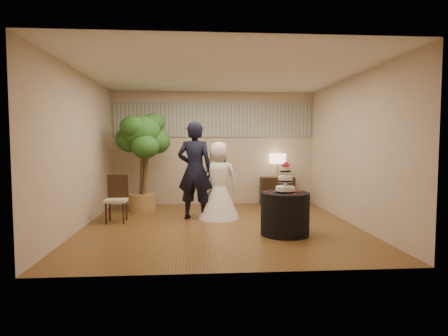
{
  "coord_description": "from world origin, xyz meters",
  "views": [
    {
      "loc": [
        -0.43,
        -6.83,
        1.56
      ],
      "look_at": [
        0.1,
        0.4,
        1.05
      ],
      "focal_mm": 30.0,
      "sensor_mm": 36.0,
      "label": 1
    }
  ],
  "objects": [
    {
      "name": "mural_border",
      "position": [
        0.0,
        2.48,
        2.1
      ],
      "size": [
        4.9,
        0.02,
        0.85
      ],
      "primitive_type": "cube",
      "color": "#9C9F91",
      "rests_on": "wall_back"
    },
    {
      "name": "bride",
      "position": [
        0.01,
        0.72,
        0.78
      ],
      "size": [
        0.92,
        0.92,
        1.57
      ],
      "primitive_type": "imported",
      "rotation": [
        0.0,
        0.0,
        3.21
      ],
      "color": "white",
      "rests_on": "floor"
    },
    {
      "name": "ficus_tree",
      "position": [
        -1.65,
        1.64,
        1.13
      ],
      "size": [
        1.49,
        1.49,
        2.26
      ],
      "primitive_type": null,
      "rotation": [
        0.0,
        0.0,
        -2.54
      ],
      "color": "#285B1E",
      "rests_on": "floor"
    },
    {
      "name": "wall_right",
      "position": [
        2.5,
        0.0,
        1.4
      ],
      "size": [
        0.06,
        5.0,
        2.8
      ],
      "primitive_type": "cube",
      "color": "#C2AB90",
      "rests_on": "ground"
    },
    {
      "name": "ceiling",
      "position": [
        0.0,
        0.0,
        2.8
      ],
      "size": [
        5.0,
        5.0,
        0.0
      ],
      "primitive_type": "cube",
      "color": "white",
      "rests_on": "wall_back"
    },
    {
      "name": "wall_back",
      "position": [
        0.0,
        2.5,
        1.4
      ],
      "size": [
        5.0,
        0.06,
        2.8
      ],
      "primitive_type": "cube",
      "color": "#C2AB90",
      "rests_on": "ground"
    },
    {
      "name": "cake_table",
      "position": [
        1.04,
        -0.73,
        0.36
      ],
      "size": [
        0.83,
        0.83,
        0.71
      ],
      "primitive_type": "cylinder",
      "rotation": [
        0.0,
        0.0,
        0.02
      ],
      "color": "black",
      "rests_on": "floor"
    },
    {
      "name": "wall_left",
      "position": [
        -2.5,
        0.0,
        1.4
      ],
      "size": [
        0.06,
        5.0,
        2.8
      ],
      "primitive_type": "cube",
      "color": "#C2AB90",
      "rests_on": "ground"
    },
    {
      "name": "groom",
      "position": [
        -0.47,
        0.69,
        0.98
      ],
      "size": [
        0.81,
        0.63,
        1.97
      ],
      "primitive_type": "imported",
      "rotation": [
        0.0,
        0.0,
        2.89
      ],
      "color": "black",
      "rests_on": "floor"
    },
    {
      "name": "side_chair",
      "position": [
        -1.99,
        0.46,
        0.46
      ],
      "size": [
        0.42,
        0.44,
        0.91
      ],
      "primitive_type": null,
      "rotation": [
        0.0,
        0.0,
        0.0
      ],
      "color": "black",
      "rests_on": "floor"
    },
    {
      "name": "wall_front",
      "position": [
        0.0,
        -2.5,
        1.4
      ],
      "size": [
        5.0,
        0.06,
        2.8
      ],
      "primitive_type": "cube",
      "color": "#C2AB90",
      "rests_on": "ground"
    },
    {
      "name": "table_lamp",
      "position": [
        1.56,
        2.25,
        0.98
      ],
      "size": [
        0.33,
        0.33,
        0.58
      ],
      "primitive_type": null,
      "color": "beige",
      "rests_on": "console"
    },
    {
      "name": "floor",
      "position": [
        0.0,
        0.0,
        0.0
      ],
      "size": [
        5.0,
        5.0,
        0.0
      ],
      "primitive_type": "cube",
      "color": "brown",
      "rests_on": "ground"
    },
    {
      "name": "console",
      "position": [
        1.56,
        2.25,
        0.34
      ],
      "size": [
        0.83,
        0.37,
        0.69
      ],
      "primitive_type": "cube",
      "rotation": [
        0.0,
        0.0,
        -0.01
      ],
      "color": "black",
      "rests_on": "floor"
    },
    {
      "name": "wedding_cake",
      "position": [
        1.04,
        -0.73,
        0.97
      ],
      "size": [
        0.32,
        0.32,
        0.51
      ],
      "primitive_type": null,
      "color": "white",
      "rests_on": "cake_table"
    }
  ]
}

